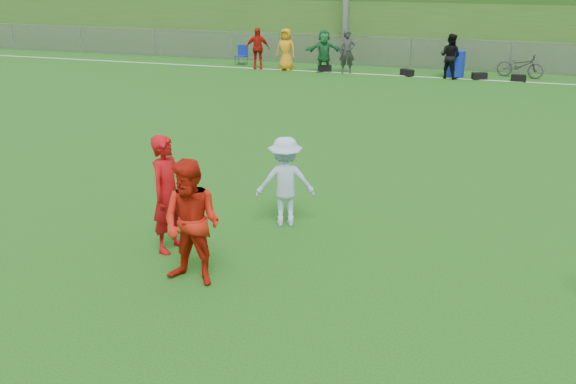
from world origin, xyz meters
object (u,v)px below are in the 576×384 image
at_px(player_red_center, 192,223).
at_px(recycling_bin, 456,64).
at_px(bicycle, 520,65).
at_px(player_red_left, 168,194).
at_px(player_blue, 285,182).

relative_size(player_red_center, recycling_bin, 1.82).
height_order(player_red_center, bicycle, player_red_center).
xyz_separation_m(player_red_left, player_red_center, (0.84, -0.91, -0.03)).
distance_m(player_blue, bicycle, 17.22).
bearing_deg(bicycle, recycling_bin, 116.57).
relative_size(player_red_left, recycling_bin, 1.88).
height_order(player_red_left, recycling_bin, player_red_left).
relative_size(player_red_left, player_blue, 1.20).
bearing_deg(player_red_left, bicycle, -8.04).
height_order(player_red_center, player_blue, player_red_center).
xyz_separation_m(player_red_center, bicycle, (5.04, 19.08, -0.46)).
bearing_deg(bicycle, player_red_left, 176.27).
bearing_deg(player_red_center, recycling_bin, 88.29).
xyz_separation_m(player_blue, bicycle, (4.42, 16.64, -0.33)).
relative_size(player_blue, recycling_bin, 1.57).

